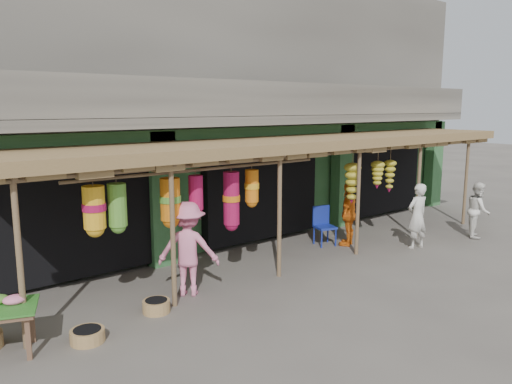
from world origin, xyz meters
TOP-DOWN VIEW (x-y plane):
  - ground at (0.00, 0.00)m, footprint 80.00×80.00m
  - building at (-0.00, 4.87)m, footprint 16.40×6.80m
  - awning at (-0.19, 0.79)m, footprint 14.00×2.70m
  - blue_chair at (1.03, 0.92)m, footprint 0.60×0.60m
  - basket_mid at (-5.73, -0.58)m, footprint 0.60×0.60m
  - basket_right at (-4.39, -0.25)m, footprint 0.61×0.61m
  - person_front at (2.60, -0.79)m, footprint 0.66×0.49m
  - person_right at (4.82, -1.22)m, footprint 0.93×0.88m
  - person_vendor at (1.48, 0.47)m, footprint 1.05×0.78m
  - person_shopper at (-3.50, 0.12)m, footprint 1.31×1.26m

SIDE VIEW (x-z plane):
  - ground at x=0.00m, z-range 0.00..0.00m
  - basket_mid at x=-5.73m, z-range 0.00..0.20m
  - basket_right at x=-4.39m, z-range 0.00..0.22m
  - blue_chair at x=1.03m, z-range 0.06..1.05m
  - person_right at x=4.82m, z-range 0.00..1.51m
  - person_front at x=2.60m, z-range 0.00..1.64m
  - person_vendor at x=1.48m, z-range 0.00..1.65m
  - person_shopper at x=-3.50m, z-range 0.00..1.79m
  - awning at x=-0.19m, z-range 1.17..3.96m
  - building at x=0.00m, z-range -0.13..6.87m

